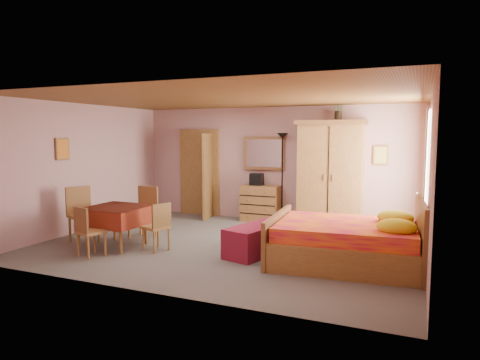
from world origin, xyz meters
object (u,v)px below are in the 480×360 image
at_px(chest_of_drawers, 261,203).
at_px(bench, 261,238).
at_px(stereo, 257,179).
at_px(bed, 345,230).
at_px(chair_south, 91,231).
at_px(chair_east, 156,227).
at_px(dining_table, 117,227).
at_px(wardrobe, 330,174).
at_px(floor_lamp, 282,178).
at_px(chair_west, 84,215).
at_px(wall_mirror, 264,153).
at_px(chair_north, 142,212).
at_px(sunflower_vase, 338,107).

height_order(chest_of_drawers, bench, chest_of_drawers).
xyz_separation_m(stereo, bed, (2.42, -2.54, -0.44)).
bearing_deg(bed, stereo, 129.38).
bearing_deg(chest_of_drawers, chair_south, -112.94).
bearing_deg(chest_of_drawers, chair_east, -104.99).
bearing_deg(chair_east, chest_of_drawers, 5.64).
bearing_deg(dining_table, chair_south, -89.75).
distance_m(stereo, wardrobe, 1.70).
relative_size(floor_lamp, dining_table, 2.06).
xyz_separation_m(dining_table, chair_west, (-0.75, -0.00, 0.15)).
xyz_separation_m(wall_mirror, chair_north, (-1.55, -2.56, -1.06)).
bearing_deg(sunflower_vase, chair_south, -130.33).
bearing_deg(wall_mirror, chair_east, -105.65).
relative_size(chest_of_drawers, chair_south, 1.05).
bearing_deg(wardrobe, chair_south, -133.21).
bearing_deg(floor_lamp, stereo, -176.23).
distance_m(bed, chair_east, 3.14).
bearing_deg(chair_north, chair_south, 90.68).
relative_size(stereo, chair_north, 0.30).
height_order(bench, chair_north, chair_north).
relative_size(bench, chair_north, 1.49).
distance_m(chair_north, chair_east, 1.04).
bearing_deg(wardrobe, chair_north, -146.65).
distance_m(chest_of_drawers, bed, 3.42).
height_order(sunflower_vase, chair_north, sunflower_vase).
distance_m(chest_of_drawers, wardrobe, 1.74).
xyz_separation_m(dining_table, chair_north, (-0.01, 0.75, 0.13)).
bearing_deg(floor_lamp, chest_of_drawers, -173.56).
bearing_deg(bench, wall_mirror, 108.95).
height_order(bed, dining_table, bed).
distance_m(chest_of_drawers, floor_lamp, 0.77).
distance_m(dining_table, chair_south, 0.65).
distance_m(bed, dining_table, 3.91).
height_order(chest_of_drawers, floor_lamp, floor_lamp).
distance_m(floor_lamp, chair_east, 3.40).
bearing_deg(chest_of_drawers, bed, -48.05).
xyz_separation_m(chest_of_drawers, wardrobe, (1.58, -0.03, 0.72)).
relative_size(floor_lamp, bed, 0.90).
height_order(floor_lamp, chair_south, floor_lamp).
xyz_separation_m(chest_of_drawers, dining_table, (-1.55, -3.10, -0.05)).
bearing_deg(bench, stereo, 112.40).
bearing_deg(bench, floor_lamp, 99.59).
bearing_deg(stereo, wall_mirror, 61.63).
bearing_deg(bench, chair_north, 177.30).
bearing_deg(sunflower_vase, chest_of_drawers, -177.64).
bearing_deg(chair_south, chair_east, 59.00).
bearing_deg(sunflower_vase, bed, -76.69).
xyz_separation_m(wall_mirror, stereo, (-0.10, -0.19, -0.59)).
xyz_separation_m(chair_west, chair_east, (1.52, 0.06, -0.10)).
bearing_deg(floor_lamp, chair_south, -118.15).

